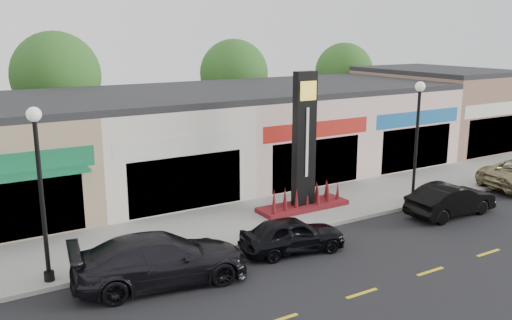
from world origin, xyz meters
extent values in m
plane|color=black|center=(0.00, 0.00, 0.00)|extent=(120.00, 120.00, 0.00)
cube|color=gray|center=(0.00, 4.35, 0.07)|extent=(52.00, 4.30, 0.15)
cube|color=gray|center=(0.00, 2.10, 0.07)|extent=(52.00, 0.20, 0.15)
cube|color=black|center=(-8.50, 6.55, 1.40)|extent=(5.25, 0.10, 2.40)
cube|color=#176A41|center=(-8.50, 6.55, 3.10)|extent=(6.30, 0.12, 0.80)
cube|color=#176A41|center=(-8.50, 6.10, 2.70)|extent=(5.60, 0.90, 0.12)
cube|color=white|center=(-1.50, 11.50, 2.25)|extent=(7.00, 10.00, 4.50)
cube|color=#262628|center=(-1.50, 11.50, 4.65)|extent=(7.00, 10.00, 0.30)
cube|color=black|center=(-1.50, 6.55, 1.40)|extent=(5.25, 0.10, 2.40)
cube|color=silver|center=(-1.50, 6.55, 3.10)|extent=(6.30, 0.12, 0.80)
cube|color=#D5A7A2|center=(5.50, 11.50, 2.25)|extent=(7.00, 10.00, 4.50)
cube|color=#262628|center=(5.50, 11.50, 4.65)|extent=(7.00, 10.00, 0.30)
cube|color=black|center=(5.50, 6.55, 1.40)|extent=(5.25, 0.10, 2.40)
cube|color=red|center=(5.50, 6.55, 3.10)|extent=(6.30, 0.12, 0.80)
cube|color=#D5A7A2|center=(12.50, 11.50, 2.25)|extent=(7.00, 10.00, 4.50)
cube|color=#262628|center=(12.50, 11.50, 4.65)|extent=(7.00, 10.00, 0.30)
cube|color=black|center=(12.50, 6.55, 1.40)|extent=(5.25, 0.10, 2.40)
cube|color=#1760A1|center=(12.50, 6.55, 3.10)|extent=(6.30, 0.12, 0.80)
cube|color=#88644F|center=(19.50, 11.50, 2.50)|extent=(7.00, 10.00, 5.00)
cube|color=#262628|center=(19.50, 11.50, 5.15)|extent=(7.00, 10.00, 0.30)
cube|color=black|center=(19.50, 6.55, 1.40)|extent=(5.25, 0.10, 2.40)
cube|color=silver|center=(19.50, 6.55, 3.10)|extent=(6.30, 0.12, 0.80)
cylinder|color=#382619|center=(-4.00, 19.50, 1.57)|extent=(0.36, 0.36, 3.15)
sphere|color=#1D4E18|center=(-4.00, 19.50, 5.23)|extent=(5.20, 5.20, 5.20)
cylinder|color=#382619|center=(8.00, 19.50, 1.49)|extent=(0.36, 0.36, 2.97)
sphere|color=#1D4E18|center=(8.00, 19.50, 4.89)|extent=(4.80, 4.80, 4.80)
cylinder|color=#382619|center=(18.00, 19.50, 1.40)|extent=(0.36, 0.36, 2.80)
sphere|color=#1D4E18|center=(18.00, 19.50, 4.64)|extent=(4.60, 4.60, 4.60)
cylinder|color=black|center=(-8.00, 2.50, 0.30)|extent=(0.32, 0.32, 0.30)
cylinder|color=black|center=(-8.00, 2.50, 2.80)|extent=(0.14, 0.14, 5.00)
sphere|color=silver|center=(-8.00, 2.50, 5.40)|extent=(0.44, 0.44, 0.44)
cylinder|color=black|center=(8.00, 2.50, 0.30)|extent=(0.32, 0.32, 0.30)
cylinder|color=black|center=(8.00, 2.50, 2.80)|extent=(0.14, 0.14, 5.00)
sphere|color=silver|center=(8.00, 2.50, 5.40)|extent=(0.44, 0.44, 0.44)
cube|color=#5A140F|center=(3.00, 4.20, 0.25)|extent=(4.20, 1.30, 0.20)
cube|color=black|center=(3.00, 4.20, 3.15)|extent=(1.00, 0.40, 6.00)
cube|color=yellow|center=(3.00, 3.98, 5.35)|extent=(0.80, 0.05, 0.80)
cube|color=silver|center=(3.00, 3.98, 3.15)|extent=(0.12, 0.04, 3.00)
imported|color=black|center=(-4.93, 0.82, 0.80)|extent=(3.07, 5.78, 1.59)
imported|color=black|center=(0.02, 0.74, 0.65)|extent=(2.13, 4.01, 1.30)
imported|color=black|center=(8.17, 0.51, 0.70)|extent=(1.49, 4.26, 1.40)
camera|label=1|loc=(-10.53, -14.23, 7.73)|focal=38.00mm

